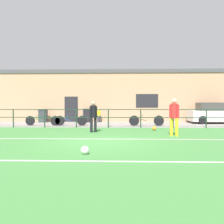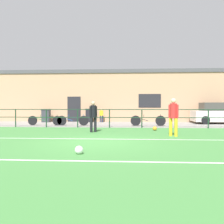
% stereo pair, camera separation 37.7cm
% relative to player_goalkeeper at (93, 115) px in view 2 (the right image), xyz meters
% --- Properties ---
extents(ground, '(60.00, 44.00, 0.04)m').
position_rel_player_goalkeeper_xyz_m(ground, '(0.64, -3.39, -0.93)').
color(ground, '#478C42').
extents(field_line_touchline, '(36.00, 0.11, 0.00)m').
position_rel_player_goalkeeper_xyz_m(field_line_touchline, '(0.64, -2.55, -0.91)').
color(field_line_touchline, white).
rests_on(field_line_touchline, ground).
extents(field_line_hash, '(36.00, 0.11, 0.00)m').
position_rel_player_goalkeeper_xyz_m(field_line_hash, '(0.64, -6.58, -0.91)').
color(field_line_hash, white).
rests_on(field_line_hash, ground).
extents(pavement_strip, '(48.00, 5.00, 0.02)m').
position_rel_player_goalkeeper_xyz_m(pavement_strip, '(0.64, 5.11, -0.90)').
color(pavement_strip, gray).
rests_on(pavement_strip, ground).
extents(perimeter_fence, '(36.07, 0.07, 1.15)m').
position_rel_player_goalkeeper_xyz_m(perimeter_fence, '(0.64, 2.61, -0.17)').
color(perimeter_fence, '#193823').
rests_on(perimeter_fence, ground).
extents(clubhouse_facade, '(28.00, 2.56, 4.34)m').
position_rel_player_goalkeeper_xyz_m(clubhouse_facade, '(0.64, 8.81, 1.26)').
color(clubhouse_facade, tan).
rests_on(clubhouse_facade, ground).
extents(player_goalkeeper, '(0.37, 0.31, 1.61)m').
position_rel_player_goalkeeper_xyz_m(player_goalkeeper, '(0.00, 0.00, 0.00)').
color(player_goalkeeper, black).
rests_on(player_goalkeeper, ground).
extents(player_striker, '(0.41, 0.31, 1.71)m').
position_rel_player_goalkeeper_xyz_m(player_striker, '(3.83, -1.45, 0.06)').
color(player_striker, gold).
rests_on(player_striker, ground).
extents(soccer_ball_match, '(0.24, 0.24, 0.24)m').
position_rel_player_goalkeeper_xyz_m(soccer_ball_match, '(0.40, -5.72, -0.79)').
color(soccer_ball_match, white).
rests_on(soccer_ball_match, ground).
extents(soccer_ball_spare, '(0.24, 0.24, 0.24)m').
position_rel_player_goalkeeper_xyz_m(soccer_ball_spare, '(3.26, 1.01, -0.80)').
color(soccer_ball_spare, orange).
rests_on(soccer_ball_spare, ground).
extents(spectator_child, '(0.30, 0.19, 1.11)m').
position_rel_player_goalkeeper_xyz_m(spectator_child, '(-0.36, 7.09, -0.27)').
color(spectator_child, '#232D4C').
rests_on(spectator_child, pavement_strip).
extents(parked_car_red, '(4.16, 1.93, 1.57)m').
position_rel_player_goalkeeper_xyz_m(parked_car_red, '(8.67, 6.22, -0.15)').
color(parked_car_red, silver).
rests_on(parked_car_red, pavement_strip).
extents(bicycle_parked_0, '(2.32, 0.04, 0.77)m').
position_rel_player_goalkeeper_xyz_m(bicycle_parked_0, '(3.11, 3.81, -0.54)').
color(bicycle_parked_0, black).
rests_on(bicycle_parked_0, pavement_strip).
extents(bicycle_parked_1, '(2.36, 0.04, 0.74)m').
position_rel_player_goalkeeper_xyz_m(bicycle_parked_1, '(-3.88, 3.81, -0.56)').
color(bicycle_parked_1, black).
rests_on(bicycle_parked_1, pavement_strip).
extents(bicycle_parked_2, '(2.16, 0.04, 0.75)m').
position_rel_player_goalkeeper_xyz_m(bicycle_parked_2, '(-1.95, 3.81, -0.55)').
color(bicycle_parked_2, black).
rests_on(bicycle_parked_2, pavement_strip).
extents(trash_bin_0, '(0.65, 0.55, 1.02)m').
position_rel_player_goalkeeper_xyz_m(trash_bin_0, '(-4.83, 6.90, -0.38)').
color(trash_bin_0, '#33383D').
rests_on(trash_bin_0, pavement_strip).
extents(trash_bin_1, '(0.57, 0.48, 1.08)m').
position_rel_player_goalkeeper_xyz_m(trash_bin_1, '(-1.33, 7.06, -0.35)').
color(trash_bin_1, black).
rests_on(trash_bin_1, pavement_strip).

